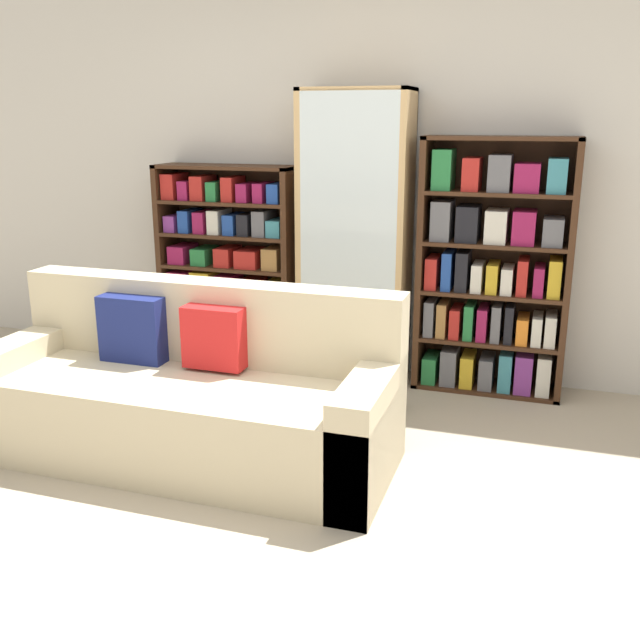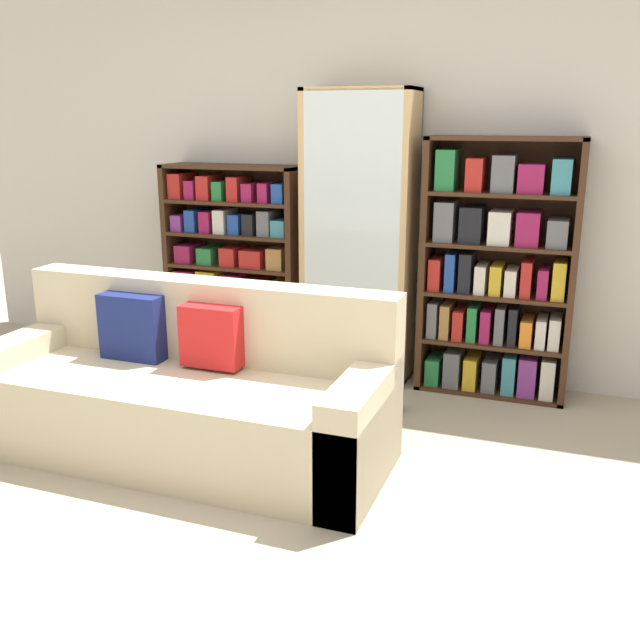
% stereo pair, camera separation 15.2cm
% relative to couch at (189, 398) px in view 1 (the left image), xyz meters
% --- Properties ---
extents(ground_plane, '(16.00, 16.00, 0.00)m').
position_rel_couch_xyz_m(ground_plane, '(0.56, -0.61, -0.32)').
color(ground_plane, tan).
extents(wall_back, '(6.64, 0.06, 2.70)m').
position_rel_couch_xyz_m(wall_back, '(0.56, 1.67, 1.03)').
color(wall_back, beige).
rests_on(wall_back, ground).
extents(couch, '(2.16, 0.81, 0.89)m').
position_rel_couch_xyz_m(couch, '(0.00, 0.00, 0.00)').
color(couch, beige).
rests_on(couch, ground).
extents(bookshelf_left, '(1.00, 0.32, 1.42)m').
position_rel_couch_xyz_m(bookshelf_left, '(-0.44, 1.47, 0.37)').
color(bookshelf_left, '#3D2314').
rests_on(bookshelf_left, ground).
extents(display_cabinet, '(0.72, 0.36, 1.91)m').
position_rel_couch_xyz_m(display_cabinet, '(0.49, 1.45, 0.63)').
color(display_cabinet, tan).
rests_on(display_cabinet, ground).
extents(bookshelf_right, '(0.94, 0.32, 1.62)m').
position_rel_couch_xyz_m(bookshelf_right, '(1.40, 1.47, 0.46)').
color(bookshelf_right, '#3D2314').
rests_on(bookshelf_right, ground).
extents(wine_bottle, '(0.08, 0.08, 0.39)m').
position_rel_couch_xyz_m(wine_bottle, '(0.91, 0.91, -0.16)').
color(wine_bottle, '#143819').
rests_on(wine_bottle, ground).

